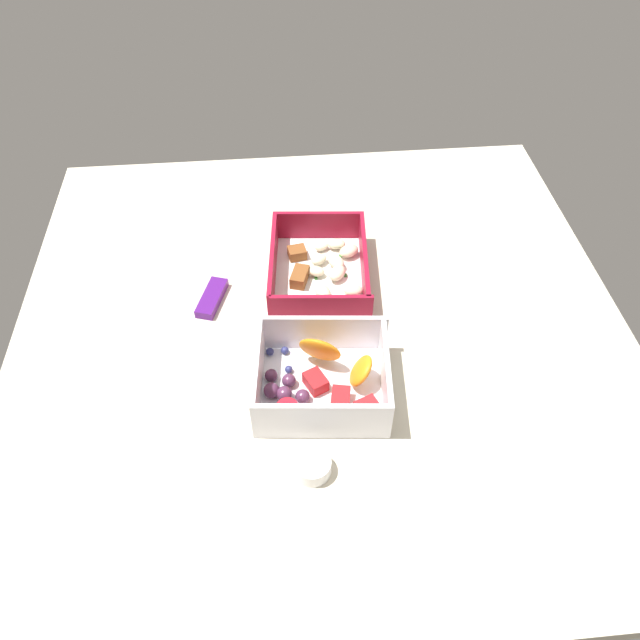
# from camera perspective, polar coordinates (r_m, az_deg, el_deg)

# --- Properties ---
(table_surface) EXTENTS (0.80, 0.80, 0.02)m
(table_surface) POSITION_cam_1_polar(r_m,az_deg,el_deg) (0.81, 0.13, -0.83)
(table_surface) COLOR beige
(table_surface) RESTS_ON ground
(pasta_container) EXTENTS (0.19, 0.15, 0.05)m
(pasta_container) POSITION_cam_1_polar(r_m,az_deg,el_deg) (0.85, -0.01, 4.59)
(pasta_container) COLOR white
(pasta_container) RESTS_ON table_surface
(fruit_bowl) EXTENTS (0.15, 0.17, 0.06)m
(fruit_bowl) POSITION_cam_1_polar(r_m,az_deg,el_deg) (0.72, 0.20, -5.66)
(fruit_bowl) COLOR white
(fruit_bowl) RESTS_ON table_surface
(candy_bar) EXTENTS (0.07, 0.04, 0.01)m
(candy_bar) POSITION_cam_1_polar(r_m,az_deg,el_deg) (0.84, -10.04, 2.03)
(candy_bar) COLOR #51197A
(candy_bar) RESTS_ON table_surface
(paper_cup_liner) EXTENTS (0.04, 0.04, 0.02)m
(paper_cup_liner) POSITION_cam_1_polar(r_m,az_deg,el_deg) (0.67, -0.72, -13.48)
(paper_cup_liner) COLOR white
(paper_cup_liner) RESTS_ON table_surface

